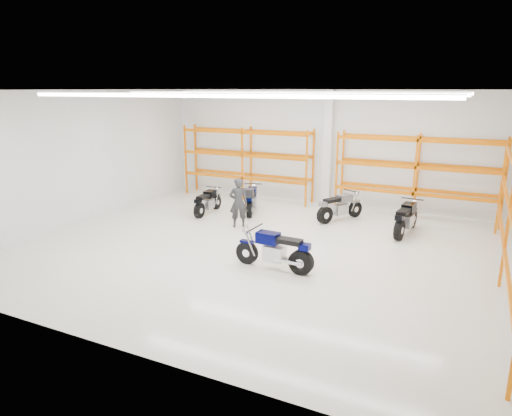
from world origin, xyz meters
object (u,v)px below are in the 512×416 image
at_px(motorcycle_back_d, 406,219).
at_px(standing_man, 238,203).
at_px(motorcycle_back_a, 207,203).
at_px(motorcycle_back_b, 251,200).
at_px(motorcycle_main, 277,251).
at_px(motorcycle_back_c, 338,208).
at_px(structural_column, 328,149).

relative_size(motorcycle_back_d, standing_man, 1.29).
bearing_deg(standing_man, motorcycle_back_d, 164.56).
relative_size(motorcycle_back_a, motorcycle_back_d, 0.88).
relative_size(motorcycle_back_b, standing_man, 1.24).
height_order(motorcycle_back_d, standing_man, standing_man).
bearing_deg(motorcycle_back_a, motorcycle_back_d, 5.56).
bearing_deg(motorcycle_main, standing_man, 132.51).
height_order(motorcycle_back_c, structural_column, structural_column).
bearing_deg(motorcycle_main, motorcycle_back_b, 123.32).
distance_m(motorcycle_back_b, motorcycle_back_c, 3.24).
xyz_separation_m(motorcycle_back_a, motorcycle_back_d, (7.00, 0.68, 0.06)).
bearing_deg(standing_man, structural_column, -144.75).
bearing_deg(structural_column, standing_man, -112.08).
bearing_deg(motorcycle_back_b, motorcycle_back_c, 8.43).
bearing_deg(motorcycle_back_a, structural_column, 43.23).
xyz_separation_m(motorcycle_back_a, standing_man, (1.81, -0.93, 0.40)).
relative_size(motorcycle_main, motorcycle_back_c, 1.16).
xyz_separation_m(motorcycle_back_b, motorcycle_back_d, (5.56, -0.11, -0.03)).
xyz_separation_m(motorcycle_back_d, standing_man, (-5.18, -1.61, 0.34)).
relative_size(standing_man, structural_column, 0.37).
distance_m(motorcycle_back_d, standing_man, 5.44).
relative_size(motorcycle_back_a, structural_column, 0.43).
height_order(motorcycle_back_a, motorcycle_back_d, motorcycle_back_d).
bearing_deg(structural_column, motorcycle_back_c, -61.99).
bearing_deg(motorcycle_back_b, motorcycle_main, -56.68).
height_order(motorcycle_back_d, structural_column, structural_column).
bearing_deg(standing_man, motorcycle_back_a, -59.72).
bearing_deg(motorcycle_back_b, motorcycle_back_a, -151.17).
relative_size(motorcycle_back_a, motorcycle_back_c, 1.02).
height_order(motorcycle_back_a, motorcycle_back_b, motorcycle_back_b).
height_order(motorcycle_main, motorcycle_back_b, motorcycle_back_b).
xyz_separation_m(motorcycle_back_b, motorcycle_back_c, (3.20, 0.47, -0.05)).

